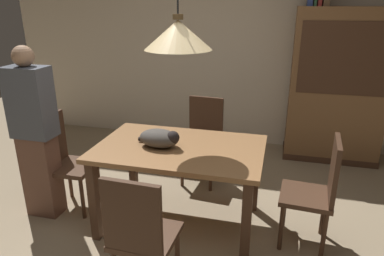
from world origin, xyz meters
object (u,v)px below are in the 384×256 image
chair_near_front (140,233)px  cat_sleeping (160,138)px  chair_left_side (65,158)px  hutch_bookcase (337,90)px  chair_right_side (317,189)px  pendant_lamp (178,34)px  chair_far_back (203,136)px  dining_table (180,157)px  person_standing (36,135)px

chair_near_front → cat_sleeping: chair_near_front is taller
chair_left_side → hutch_bookcase: (2.57, 1.85, 0.38)m
chair_right_side → pendant_lamp: pendant_lamp is taller
chair_far_back → hutch_bookcase: 1.77m
dining_table → cat_sleeping: 0.24m
pendant_lamp → hutch_bookcase: (1.44, 1.85, -0.77)m
pendant_lamp → person_standing: bearing=-173.2°
chair_left_side → chair_far_back: same height
chair_right_side → cat_sleeping: size_ratio=2.38×
dining_table → hutch_bookcase: 2.36m
hutch_bookcase → dining_table: bearing=-128.0°
chair_near_front → hutch_bookcase: hutch_bookcase is taller
dining_table → chair_right_side: (1.13, -0.01, -0.14)m
chair_near_front → chair_far_back: same height
chair_left_side → chair_far_back: 1.44m
dining_table → chair_near_front: bearing=-90.2°
chair_near_front → chair_far_back: (0.01, 1.76, 0.00)m
chair_near_front → hutch_bookcase: (1.44, 2.73, 0.38)m
chair_far_back → person_standing: 1.67m
dining_table → chair_far_back: (0.01, 0.88, -0.14)m
dining_table → chair_left_side: size_ratio=1.51×
person_standing → cat_sleeping: bearing=5.4°
chair_near_front → hutch_bookcase: 3.11m
person_standing → chair_near_front: bearing=-29.6°
chair_far_back → person_standing: size_ratio=0.59×
hutch_bookcase → pendant_lamp: bearing=-128.0°
dining_table → chair_near_front: size_ratio=1.51×
cat_sleeping → person_standing: person_standing is taller
chair_left_side → chair_right_side: 2.26m
chair_far_back → hutch_bookcase: (1.44, 0.97, 0.38)m
chair_left_side → cat_sleeping: size_ratio=2.38×
hutch_bookcase → cat_sleeping: bearing=-130.1°
chair_left_side → chair_near_front: bearing=-37.9°
dining_table → person_standing: (-1.28, -0.15, 0.14)m
cat_sleeping → person_standing: (-1.13, -0.11, -0.04)m
dining_table → cat_sleeping: bearing=-163.8°
chair_far_back → pendant_lamp: bearing=-90.4°
chair_far_back → chair_near_front: bearing=-90.3°
chair_left_side → hutch_bookcase: hutch_bookcase is taller
chair_far_back → chair_right_side: (1.12, -0.88, 0.00)m
chair_left_side → chair_far_back: size_ratio=1.00×
chair_far_back → cat_sleeping: bearing=-99.8°
chair_right_side → hutch_bookcase: (0.31, 1.85, 0.38)m
cat_sleeping → hutch_bookcase: 2.48m
chair_far_back → cat_sleeping: 0.99m
dining_table → chair_near_front: (-0.00, -0.88, -0.14)m
chair_far_back → cat_sleeping: chair_far_back is taller
chair_right_side → person_standing: person_standing is taller
dining_table → pendant_lamp: (0.00, 0.00, 1.01)m
cat_sleeping → hutch_bookcase: size_ratio=0.21×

